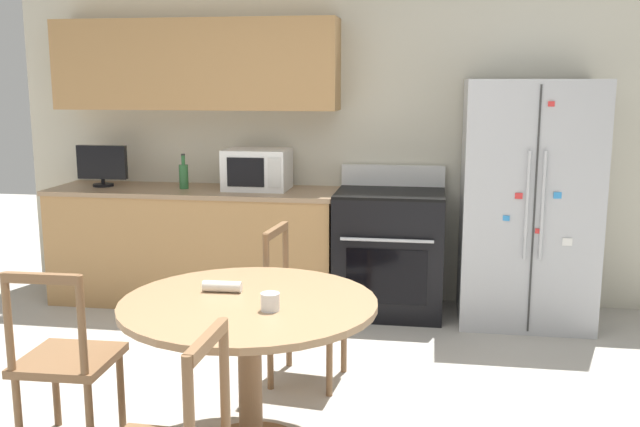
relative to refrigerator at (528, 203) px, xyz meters
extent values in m
cube|color=beige|center=(-1.40, 0.42, 0.43)|extent=(5.20, 0.10, 2.60)
cube|color=#AD7F4C|center=(-2.50, 0.20, 0.97)|extent=(2.21, 0.34, 0.68)
cube|color=#AD7F4C|center=(-2.50, 0.06, -0.43)|extent=(2.21, 0.62, 0.86)
cube|color=#997A5B|center=(-2.50, 0.06, 0.02)|extent=(2.23, 0.64, 0.03)
cube|color=#B2B5BA|center=(0.00, 0.00, 0.00)|extent=(0.92, 0.70, 1.73)
cube|color=#333333|center=(0.00, -0.35, 0.00)|extent=(0.01, 0.01, 1.66)
cylinder|color=silver|center=(-0.05, -0.37, 0.04)|extent=(0.02, 0.02, 0.73)
cylinder|color=silver|center=(0.05, -0.37, 0.04)|extent=(0.02, 0.02, 0.73)
cube|color=#338CD8|center=(0.14, -0.36, 0.11)|extent=(0.05, 0.02, 0.04)
cube|color=white|center=(0.22, -0.36, -0.20)|extent=(0.06, 0.01, 0.05)
cube|color=red|center=(0.03, -0.36, -0.13)|extent=(0.04, 0.01, 0.03)
cube|color=red|center=(-0.11, -0.36, 0.10)|extent=(0.05, 0.01, 0.04)
cube|color=red|center=(0.07, -0.36, 0.71)|extent=(0.04, 0.01, 0.03)
cube|color=#338CD8|center=(-0.18, -0.36, -0.05)|extent=(0.04, 0.02, 0.04)
cube|color=black|center=(-0.98, 0.03, -0.42)|extent=(0.79, 0.64, 0.90)
cube|color=black|center=(-0.98, -0.29, -0.51)|extent=(0.57, 0.01, 0.40)
cylinder|color=silver|center=(-0.98, -0.32, -0.24)|extent=(0.65, 0.02, 0.02)
cube|color=black|center=(-0.98, 0.03, 0.04)|extent=(0.79, 0.64, 0.02)
cube|color=white|center=(-0.98, 0.32, 0.13)|extent=(0.79, 0.06, 0.16)
cube|color=white|center=(-2.00, 0.11, 0.19)|extent=(0.48, 0.37, 0.31)
cube|color=black|center=(-2.04, -0.08, 0.19)|extent=(0.28, 0.01, 0.22)
cube|color=silver|center=(-1.82, -0.08, 0.19)|extent=(0.10, 0.01, 0.22)
cylinder|color=black|center=(-3.24, 0.07, 0.04)|extent=(0.16, 0.16, 0.02)
cylinder|color=black|center=(-3.24, 0.07, 0.07)|extent=(0.03, 0.03, 0.04)
cube|color=black|center=(-3.24, 0.07, 0.23)|extent=(0.40, 0.05, 0.26)
cylinder|color=#2D6B38|center=(-2.57, 0.05, 0.13)|extent=(0.07, 0.07, 0.19)
cylinder|color=#2D6B38|center=(-2.57, 0.05, 0.26)|extent=(0.03, 0.03, 0.07)
cylinder|color=#262626|center=(-2.57, 0.05, 0.30)|extent=(0.03, 0.03, 0.01)
cylinder|color=#997551|center=(-1.48, -2.16, -0.14)|extent=(1.17, 1.17, 0.03)
cylinder|color=brown|center=(-1.48, -2.16, -0.50)|extent=(0.11, 0.11, 0.69)
cylinder|color=brown|center=(-1.40, -3.19, -0.19)|extent=(0.04, 0.04, 0.45)
cylinder|color=brown|center=(-1.39, -2.85, -0.19)|extent=(0.04, 0.04, 0.45)
cube|color=brown|center=(-1.39, -3.02, 0.01)|extent=(0.04, 0.35, 0.04)
cube|color=brown|center=(-1.36, -1.30, -0.44)|extent=(0.46, 0.46, 0.04)
cylinder|color=brown|center=(-1.17, -1.15, -0.66)|extent=(0.04, 0.04, 0.41)
cylinder|color=brown|center=(-1.21, -1.49, -0.66)|extent=(0.04, 0.04, 0.41)
cylinder|color=brown|center=(-1.51, -1.11, -0.66)|extent=(0.04, 0.04, 0.41)
cylinder|color=brown|center=(-1.55, -1.46, -0.66)|extent=(0.04, 0.04, 0.41)
cylinder|color=brown|center=(-1.53, -1.11, -0.19)|extent=(0.04, 0.04, 0.45)
cylinder|color=brown|center=(-1.57, -1.45, -0.19)|extent=(0.04, 0.04, 0.45)
cube|color=brown|center=(-1.55, -1.28, 0.01)|extent=(0.07, 0.35, 0.04)
cube|color=brown|center=(-2.34, -2.22, -0.44)|extent=(0.43, 0.43, 0.04)
cylinder|color=brown|center=(-2.52, -2.05, -0.66)|extent=(0.04, 0.04, 0.41)
cylinder|color=brown|center=(-2.17, -2.04, -0.66)|extent=(0.04, 0.04, 0.41)
cylinder|color=brown|center=(-2.51, -2.39, -0.66)|extent=(0.04, 0.04, 0.41)
cylinder|color=brown|center=(-2.17, -2.39, -0.66)|extent=(0.04, 0.04, 0.41)
cylinder|color=brown|center=(-2.51, -2.41, -0.19)|extent=(0.04, 0.04, 0.45)
cylinder|color=brown|center=(-2.17, -2.40, -0.19)|extent=(0.04, 0.04, 0.45)
cube|color=brown|center=(-2.34, -2.41, 0.01)|extent=(0.35, 0.04, 0.04)
cylinder|color=silver|center=(-1.35, -2.28, -0.08)|extent=(0.08, 0.08, 0.08)
cylinder|color=red|center=(-1.35, -2.28, -0.10)|extent=(0.07, 0.07, 0.04)
cylinder|color=silver|center=(-1.64, -2.05, -0.09)|extent=(0.18, 0.06, 0.05)
camera|label=1|loc=(-0.68, -5.16, 0.86)|focal=40.00mm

